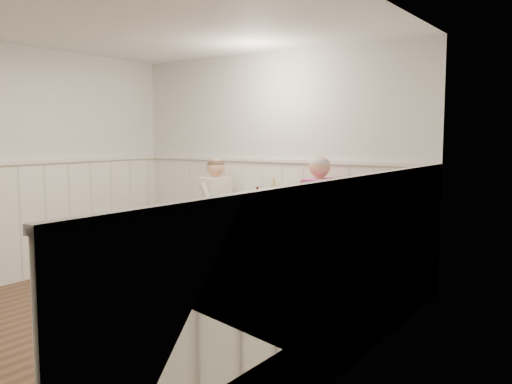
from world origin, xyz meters
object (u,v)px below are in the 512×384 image
at_px(man_in_pink, 318,231).
at_px(beer_bottle, 257,199).
at_px(grass_vase, 272,194).
at_px(chair_left, 213,234).
at_px(diner_cream, 217,222).
at_px(chair_right, 329,245).
at_px(dining_table, 266,222).

xyz_separation_m(man_in_pink, beer_bottle, (-0.89, 0.16, 0.27)).
distance_m(beer_bottle, grass_vase, 0.18).
bearing_deg(chair_left, diner_cream, 83.45).
distance_m(diner_cream, beer_bottle, 0.59).
xyz_separation_m(chair_left, diner_cream, (0.01, 0.07, 0.14)).
height_order(chair_left, man_in_pink, man_in_pink).
xyz_separation_m(diner_cream, grass_vase, (0.61, 0.29, 0.35)).
relative_size(diner_cream, grass_vase, 3.50).
relative_size(chair_right, beer_bottle, 3.26).
relative_size(dining_table, chair_right, 0.95).
distance_m(chair_left, grass_vase, 0.87).
xyz_separation_m(dining_table, grass_vase, (-0.12, 0.31, 0.28)).
distance_m(man_in_pink, beer_bottle, 0.95).
distance_m(man_in_pink, grass_vase, 0.88).
bearing_deg(beer_bottle, diner_cream, -160.35).
bearing_deg(diner_cream, beer_bottle, 19.65).
bearing_deg(diner_cream, dining_table, -1.43).
xyz_separation_m(chair_left, man_in_pink, (1.38, 0.08, 0.17)).
xyz_separation_m(dining_table, beer_bottle, (-0.25, 0.19, 0.23)).
relative_size(beer_bottle, grass_vase, 0.68).
xyz_separation_m(beer_bottle, grass_vase, (0.13, 0.12, 0.06)).
xyz_separation_m(chair_right, grass_vase, (-0.91, 0.31, 0.46)).
bearing_deg(grass_vase, man_in_pink, -19.83).
bearing_deg(chair_left, chair_right, 1.80).
bearing_deg(beer_bottle, chair_left, -153.81).
xyz_separation_m(man_in_pink, diner_cream, (-1.37, -0.01, -0.02)).
height_order(man_in_pink, grass_vase, man_in_pink).
distance_m(dining_table, man_in_pink, 0.65).
bearing_deg(chair_left, beer_bottle, 26.19).
xyz_separation_m(man_in_pink, grass_vase, (-0.76, 0.28, 0.33)).
bearing_deg(diner_cream, chair_left, -96.55).
height_order(chair_right, diner_cream, diner_cream).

